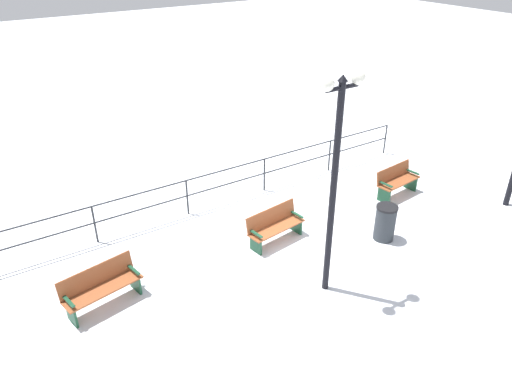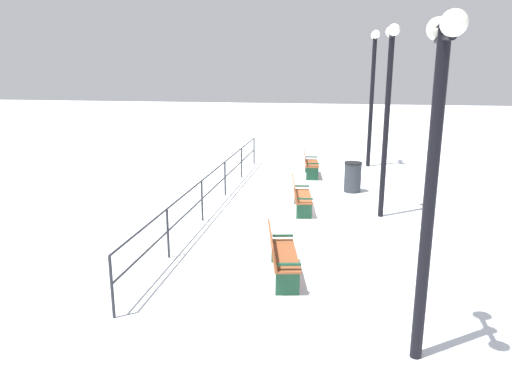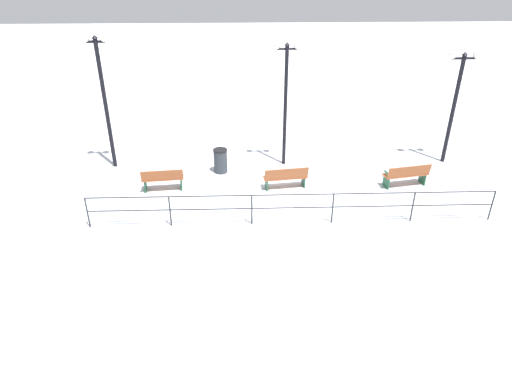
{
  "view_description": "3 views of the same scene",
  "coord_description": "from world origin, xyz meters",
  "px_view_note": "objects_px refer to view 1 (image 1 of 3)",
  "views": [
    {
      "loc": [
        8.31,
        -6.09,
        7.09
      ],
      "look_at": [
        -1.31,
        0.16,
        0.85
      ],
      "focal_mm": 34.19,
      "sensor_mm": 36.0,
      "label": 1
    },
    {
      "loc": [
        0.83,
        -12.96,
        3.87
      ],
      "look_at": [
        -1.28,
        -0.69,
        0.66
      ],
      "focal_mm": 34.44,
      "sensor_mm": 36.0,
      "label": 2
    },
    {
      "loc": [
        -14.97,
        1.58,
        7.9
      ],
      "look_at": [
        -1.76,
        1.12,
        0.72
      ],
      "focal_mm": 32.1,
      "sensor_mm": 36.0,
      "label": 3
    }
  ],
  "objects_px": {
    "bench_third": "(397,181)",
    "lamppost_middle": "(336,157)",
    "bench_nearest": "(101,286)",
    "trash_bin": "(385,222)",
    "bench_second": "(275,225)"
  },
  "relations": [
    {
      "from": "bench_third",
      "to": "lamppost_middle",
      "type": "height_order",
      "value": "lamppost_middle"
    },
    {
      "from": "bench_nearest",
      "to": "trash_bin",
      "type": "bearing_deg",
      "value": 67.26
    },
    {
      "from": "lamppost_middle",
      "to": "trash_bin",
      "type": "bearing_deg",
      "value": 105.33
    },
    {
      "from": "lamppost_middle",
      "to": "bench_third",
      "type": "bearing_deg",
      "value": 115.49
    },
    {
      "from": "bench_second",
      "to": "lamppost_middle",
      "type": "distance_m",
      "value": 3.5
    },
    {
      "from": "lamppost_middle",
      "to": "bench_second",
      "type": "bearing_deg",
      "value": 176.7
    },
    {
      "from": "bench_second",
      "to": "lamppost_middle",
      "type": "bearing_deg",
      "value": -10.84
    },
    {
      "from": "lamppost_middle",
      "to": "trash_bin",
      "type": "height_order",
      "value": "lamppost_middle"
    },
    {
      "from": "bench_third",
      "to": "trash_bin",
      "type": "relative_size",
      "value": 1.6
    },
    {
      "from": "bench_nearest",
      "to": "bench_third",
      "type": "height_order",
      "value": "bench_nearest"
    },
    {
      "from": "bench_nearest",
      "to": "bench_third",
      "type": "xyz_separation_m",
      "value": [
        -0.02,
        8.88,
        -0.0
      ]
    },
    {
      "from": "bench_second",
      "to": "lamppost_middle",
      "type": "relative_size",
      "value": 0.34
    },
    {
      "from": "bench_third",
      "to": "lamppost_middle",
      "type": "distance_m",
      "value": 5.75
    },
    {
      "from": "bench_third",
      "to": "trash_bin",
      "type": "height_order",
      "value": "trash_bin"
    },
    {
      "from": "bench_second",
      "to": "lamppost_middle",
      "type": "height_order",
      "value": "lamppost_middle"
    }
  ]
}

